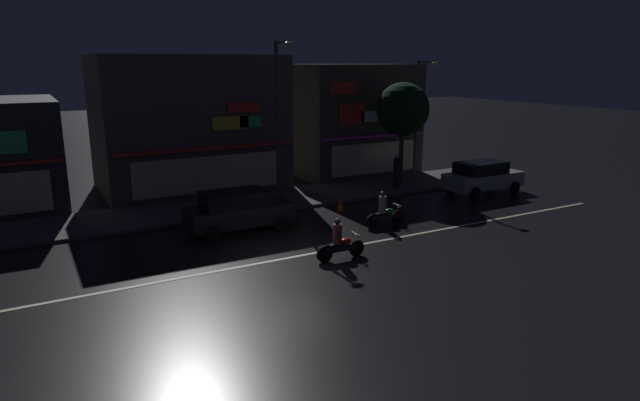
{
  "coord_description": "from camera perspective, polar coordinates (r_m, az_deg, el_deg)",
  "views": [
    {
      "loc": [
        -8.08,
        -16.48,
        6.7
      ],
      "look_at": [
        2.48,
        2.66,
        1.18
      ],
      "focal_mm": 30.64,
      "sensor_mm": 36.0,
      "label": 1
    }
  ],
  "objects": [
    {
      "name": "ground_plane",
      "position": [
        19.54,
        -2.61,
        -5.9
      ],
      "size": [
        140.0,
        140.0,
        0.0
      ],
      "primitive_type": "plane",
      "color": "black"
    },
    {
      "name": "lane_divider_stripe",
      "position": [
        19.54,
        -2.61,
        -5.88
      ],
      "size": [
        31.53,
        0.16,
        0.01
      ],
      "primitive_type": "cube",
      "color": "beige",
      "rests_on": "ground"
    },
    {
      "name": "sidewalk_far",
      "position": [
        26.3,
        -10.04,
        -0.65
      ],
      "size": [
        33.19,
        3.9,
        0.14
      ],
      "primitive_type": "cube",
      "color": "#4C4C4F",
      "rests_on": "ground"
    },
    {
      "name": "storefront_left_block",
      "position": [
        30.59,
        -13.55,
        7.87
      ],
      "size": [
        9.43,
        6.66,
        7.1
      ],
      "color": "#56514C",
      "rests_on": "ground"
    },
    {
      "name": "storefront_center_block",
      "position": [
        34.45,
        2.87,
        8.51
      ],
      "size": [
        7.27,
        6.3,
        6.63
      ],
      "color": "#4C443A",
      "rests_on": "ground"
    },
    {
      "name": "streetlamp_mid",
      "position": [
        26.51,
        -4.33,
        9.54
      ],
      "size": [
        0.44,
        1.64,
        7.57
      ],
      "color": "#47494C",
      "rests_on": "sidewalk_far"
    },
    {
      "name": "streetlamp_east",
      "position": [
        31.52,
        10.32,
        9.26
      ],
      "size": [
        0.44,
        1.64,
        6.7
      ],
      "color": "#47494C",
      "rests_on": "sidewalk_far"
    },
    {
      "name": "pedestrian_on_sidewalk",
      "position": [
        29.61,
        7.99,
        2.94
      ],
      "size": [
        0.37,
        0.37,
        1.86
      ],
      "rotation": [
        0.0,
        0.0,
        4.1
      ],
      "color": "#232328",
      "rests_on": "sidewalk_far"
    },
    {
      "name": "street_tree",
      "position": [
        30.06,
        8.64,
        9.37
      ],
      "size": [
        2.86,
        2.86,
        5.58
      ],
      "color": "#473323",
      "rests_on": "sidewalk_far"
    },
    {
      "name": "parked_car_near_kerb",
      "position": [
        30.13,
        16.6,
        2.42
      ],
      "size": [
        4.3,
        1.98,
        1.67
      ],
      "rotation": [
        0.0,
        0.0,
        3.14
      ],
      "color": "#9EA0A5",
      "rests_on": "ground"
    },
    {
      "name": "parked_car_trailing",
      "position": [
        22.51,
        -8.57,
        -1.0
      ],
      "size": [
        4.3,
        1.98,
        1.67
      ],
      "color": "black",
      "rests_on": "ground"
    },
    {
      "name": "motorcycle_lead",
      "position": [
        23.09,
        6.73,
        -1.16
      ],
      "size": [
        1.9,
        0.6,
        1.52
      ],
      "rotation": [
        0.0,
        0.0,
        0.04
      ],
      "color": "black",
      "rests_on": "ground"
    },
    {
      "name": "motorcycle_following",
      "position": [
        19.08,
        2.07,
        -4.38
      ],
      "size": [
        1.9,
        0.6,
        1.52
      ],
      "rotation": [
        0.0,
        0.0,
        3.1
      ],
      "color": "black",
      "rests_on": "ground"
    },
    {
      "name": "traffic_cone",
      "position": [
        25.54,
        2.14,
        -0.4
      ],
      "size": [
        0.36,
        0.36,
        0.55
      ],
      "primitive_type": "cone",
      "color": "orange",
      "rests_on": "ground"
    }
  ]
}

